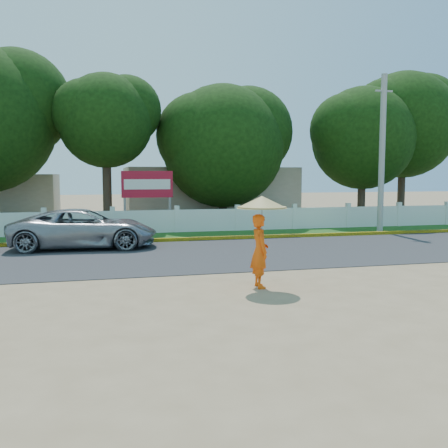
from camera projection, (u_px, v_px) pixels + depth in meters
name	position (u px, v px, depth m)	size (l,w,h in m)	color
ground	(243.00, 281.00, 13.06)	(120.00, 120.00, 0.00)	#9E8460
road	(206.00, 254.00, 17.40)	(60.00, 7.00, 0.02)	#38383A
grass_verge	(182.00, 236.00, 22.47)	(60.00, 3.50, 0.03)	#2D601E
curb	(189.00, 239.00, 20.82)	(40.00, 0.18, 0.16)	yellow
fence	(177.00, 221.00, 23.81)	(40.00, 0.10, 1.10)	silver
building_near	(208.00, 194.00, 31.00)	(10.00, 6.00, 3.20)	#B7AD99
utility_pole	(382.00, 154.00, 23.88)	(0.28, 0.28, 7.52)	#969693
vehicle	(84.00, 229.00, 18.74)	(2.48, 5.38, 1.49)	#93959A
monk_with_parasol	(261.00, 228.00, 12.15)	(1.24, 1.24, 2.25)	#E84F0C
billboard	(147.00, 188.00, 24.40)	(2.50, 0.13, 2.95)	gray
tree_row	(172.00, 131.00, 26.08)	(35.44, 7.06, 8.93)	#473828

